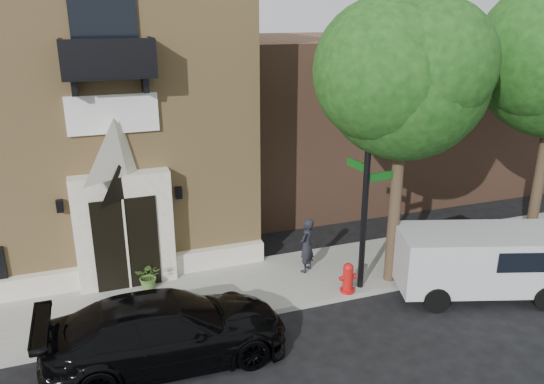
# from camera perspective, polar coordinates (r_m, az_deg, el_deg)

# --- Properties ---
(ground) EXTENTS (120.00, 120.00, 0.00)m
(ground) POSITION_cam_1_polar(r_m,az_deg,el_deg) (13.49, -9.47, -14.71)
(ground) COLOR black
(ground) RESTS_ON ground
(sidewalk) EXTENTS (42.00, 3.00, 0.15)m
(sidewalk) POSITION_cam_1_polar(r_m,az_deg,el_deg) (14.86, -6.74, -10.79)
(sidewalk) COLOR gray
(sidewalk) RESTS_ON ground
(church) EXTENTS (12.20, 11.01, 9.30)m
(church) POSITION_cam_1_polar(r_m,az_deg,el_deg) (19.32, -23.65, 9.14)
(church) COLOR tan
(church) RESTS_ON ground
(neighbour_building) EXTENTS (18.00, 8.00, 6.40)m
(neighbour_building) POSITION_cam_1_polar(r_m,az_deg,el_deg) (24.72, 14.44, 8.59)
(neighbour_building) COLOR brown
(neighbour_building) RESTS_ON ground
(street_tree_left) EXTENTS (4.97, 4.38, 7.77)m
(street_tree_left) POSITION_cam_1_polar(r_m,az_deg,el_deg) (13.93, 14.48, 11.99)
(street_tree_left) COLOR #38281C
(street_tree_left) RESTS_ON sidewalk
(black_sedan) EXTENTS (5.36, 2.22, 1.55)m
(black_sedan) POSITION_cam_1_polar(r_m,az_deg,el_deg) (12.24, -11.23, -14.34)
(black_sedan) COLOR black
(black_sedan) RESTS_ON ground
(cargo_van) EXTENTS (4.84, 3.10, 1.84)m
(cargo_van) POSITION_cam_1_polar(r_m,az_deg,el_deg) (15.56, 22.18, -6.79)
(cargo_van) COLOR silver
(cargo_van) RESTS_ON ground
(street_sign) EXTENTS (1.00, 0.96, 6.08)m
(street_sign) POSITION_cam_1_polar(r_m,az_deg,el_deg) (13.97, 10.13, 1.13)
(street_sign) COLOR black
(street_sign) RESTS_ON sidewalk
(fire_hydrant) EXTENTS (0.49, 0.39, 0.86)m
(fire_hydrant) POSITION_cam_1_polar(r_m,az_deg,el_deg) (14.64, 8.16, -9.12)
(fire_hydrant) COLOR red
(fire_hydrant) RESTS_ON sidewalk
(dumpster) EXTENTS (1.96, 1.31, 1.19)m
(dumpster) POSITION_cam_1_polar(r_m,az_deg,el_deg) (16.93, 18.62, -5.28)
(dumpster) COLOR black
(dumpster) RESTS_ON sidewalk
(planter) EXTENTS (0.83, 0.77, 0.77)m
(planter) POSITION_cam_1_polar(r_m,az_deg,el_deg) (15.06, -13.10, -8.77)
(planter) COLOR #4F7230
(planter) RESTS_ON sidewalk
(pedestrian_near) EXTENTS (0.71, 0.68, 1.63)m
(pedestrian_near) POSITION_cam_1_polar(r_m,az_deg,el_deg) (15.46, 3.75, -5.74)
(pedestrian_near) COLOR black
(pedestrian_near) RESTS_ON sidewalk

